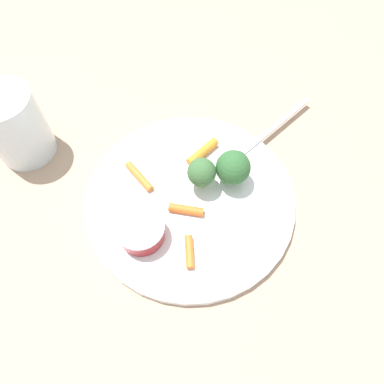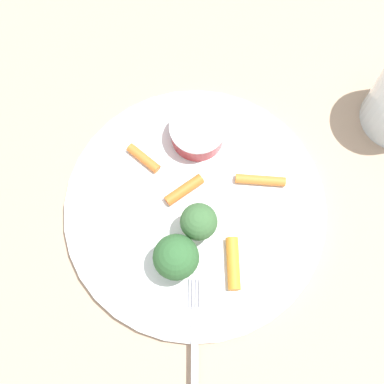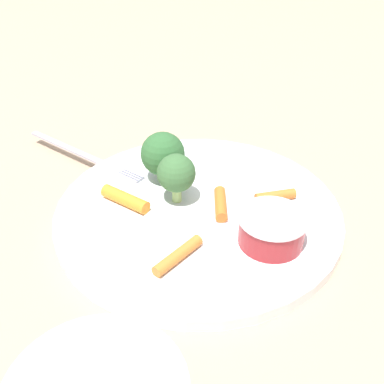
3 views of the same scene
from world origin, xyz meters
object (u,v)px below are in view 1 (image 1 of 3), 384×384
object	(u,v)px
drinking_glass	(15,126)
carrot_stick_3	(189,252)
plate	(190,200)
fork	(269,131)
carrot_stick_1	(139,176)
sauce_cup	(141,231)
broccoli_floret_0	(233,168)
carrot_stick_0	(184,209)
broccoli_floret_1	(202,173)
carrot_stick_2	(201,152)

from	to	relation	value
drinking_glass	carrot_stick_3	bearing A→B (deg)	-21.15
plate	fork	xyz separation A→B (m)	(0.09, 0.13, 0.01)
plate	carrot_stick_1	world-z (taller)	carrot_stick_1
sauce_cup	broccoli_floret_0	size ratio (longest dim) A/B	1.12
carrot_stick_3	carrot_stick_0	bearing A→B (deg)	111.57
carrot_stick_1	broccoli_floret_1	bearing A→B (deg)	6.36
plate	carrot_stick_2	world-z (taller)	carrot_stick_2
broccoli_floret_1	carrot_stick_2	world-z (taller)	broccoli_floret_1
plate	carrot_stick_3	bearing A→B (deg)	-76.62
sauce_cup	carrot_stick_1	distance (m)	0.08
plate	broccoli_floret_1	bearing A→B (deg)	65.62
plate	broccoli_floret_1	world-z (taller)	broccoli_floret_1
broccoli_floret_0	fork	xyz separation A→B (m)	(0.04, 0.09, -0.03)
plate	broccoli_floret_0	size ratio (longest dim) A/B	5.15
plate	sauce_cup	xyz separation A→B (m)	(-0.04, -0.07, 0.02)
carrot_stick_3	fork	bearing A→B (deg)	71.97
plate	carrot_stick_0	bearing A→B (deg)	-98.71
carrot_stick_0	carrot_stick_3	bearing A→B (deg)	-68.43
plate	carrot_stick_1	distance (m)	0.08
broccoli_floret_0	drinking_glass	bearing A→B (deg)	-177.91
carrot_stick_2	fork	xyz separation A→B (m)	(0.09, 0.06, -0.00)
sauce_cup	fork	distance (m)	0.24
broccoli_floret_0	carrot_stick_0	size ratio (longest dim) A/B	1.20
broccoli_floret_1	fork	size ratio (longest dim) A/B	0.33
carrot_stick_1	drinking_glass	world-z (taller)	drinking_glass
plate	carrot_stick_0	xyz separation A→B (m)	(-0.00, -0.02, 0.01)
carrot_stick_0	plate	bearing A→B (deg)	81.29
sauce_cup	carrot_stick_0	size ratio (longest dim) A/B	1.35
plate	carrot_stick_3	size ratio (longest dim) A/B	6.81
carrot_stick_1	fork	xyz separation A→B (m)	(0.16, 0.12, -0.00)
drinking_glass	plate	bearing A→B (deg)	-6.49
carrot_stick_2	fork	bearing A→B (deg)	35.57
carrot_stick_0	carrot_stick_2	xyz separation A→B (m)	(0.00, 0.09, 0.00)
fork	carrot_stick_2	bearing A→B (deg)	-144.43
broccoli_floret_1	plate	bearing A→B (deg)	-114.38
carrot_stick_3	fork	world-z (taller)	carrot_stick_3
plate	carrot_stick_2	bearing A→B (deg)	92.09
sauce_cup	drinking_glass	distance (m)	0.23
broccoli_floret_0	broccoli_floret_1	world-z (taller)	broccoli_floret_0
broccoli_floret_1	carrot_stick_0	distance (m)	0.05
broccoli_floret_0	carrot_stick_1	xyz separation A→B (m)	(-0.12, -0.03, -0.03)
broccoli_floret_1	fork	distance (m)	0.14
plate	carrot_stick_1	xyz separation A→B (m)	(-0.07, 0.01, 0.01)
sauce_cup	carrot_stick_0	bearing A→B (deg)	47.04
broccoli_floret_0	drinking_glass	size ratio (longest dim) A/B	0.52
carrot_stick_2	drinking_glass	size ratio (longest dim) A/B	0.51
plate	sauce_cup	world-z (taller)	sauce_cup
broccoli_floret_0	carrot_stick_2	size ratio (longest dim) A/B	1.02
sauce_cup	broccoli_floret_0	distance (m)	0.14
sauce_cup	carrot_stick_3	bearing A→B (deg)	-7.94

